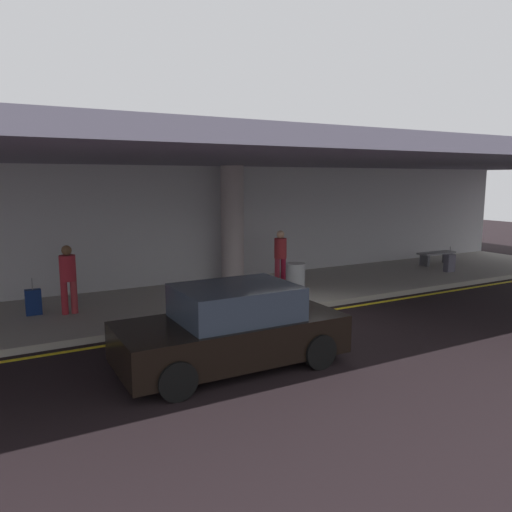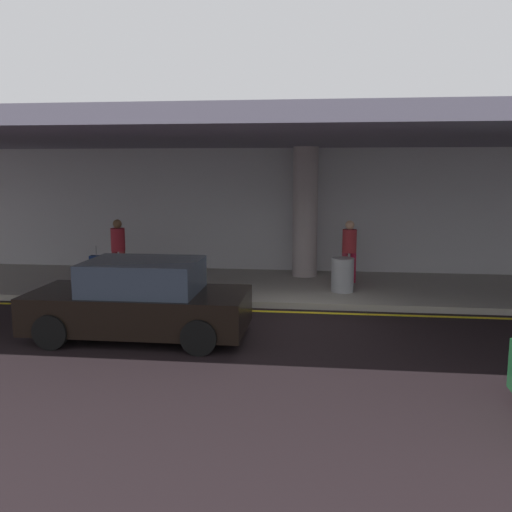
{
  "view_description": "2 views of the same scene",
  "coord_description": "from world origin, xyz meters",
  "px_view_note": "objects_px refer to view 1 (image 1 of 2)",
  "views": [
    {
      "loc": [
        -6.69,
        -9.29,
        3.4
      ],
      "look_at": [
        -0.38,
        2.17,
        1.35
      ],
      "focal_mm": 34.57,
      "sensor_mm": 36.0,
      "label": 1
    },
    {
      "loc": [
        0.5,
        -11.57,
        3.21
      ],
      "look_at": [
        -1.18,
        2.54,
        0.98
      ],
      "focal_mm": 39.42,
      "sensor_mm": 36.0,
      "label": 2
    }
  ],
  "objects_px": {
    "car_black": "(232,328)",
    "suitcase_upright_secondary": "(449,263)",
    "traveler_with_luggage": "(280,254)",
    "person_waiting_for_ride": "(68,275)",
    "bench_metal": "(436,255)",
    "trash_bin_steel": "(295,278)",
    "suitcase_upright_primary": "(33,302)",
    "support_column_left_mid": "(232,225)"
  },
  "relations": [
    {
      "from": "car_black",
      "to": "suitcase_upright_secondary",
      "type": "distance_m",
      "value": 11.18
    },
    {
      "from": "traveler_with_luggage",
      "to": "person_waiting_for_ride",
      "type": "distance_m",
      "value": 6.29
    },
    {
      "from": "bench_metal",
      "to": "traveler_with_luggage",
      "type": "bearing_deg",
      "value": -178.79
    },
    {
      "from": "bench_metal",
      "to": "trash_bin_steel",
      "type": "height_order",
      "value": "trash_bin_steel"
    },
    {
      "from": "car_black",
      "to": "trash_bin_steel",
      "type": "distance_m",
      "value": 5.52
    },
    {
      "from": "traveler_with_luggage",
      "to": "bench_metal",
      "type": "xyz_separation_m",
      "value": [
        7.1,
        0.15,
        -0.61
      ]
    },
    {
      "from": "bench_metal",
      "to": "trash_bin_steel",
      "type": "xyz_separation_m",
      "value": [
        -7.3,
        -1.32,
        0.07
      ]
    },
    {
      "from": "traveler_with_luggage",
      "to": "trash_bin_steel",
      "type": "xyz_separation_m",
      "value": [
        -0.21,
        -1.17,
        -0.54
      ]
    },
    {
      "from": "person_waiting_for_ride",
      "to": "suitcase_upright_primary",
      "type": "xyz_separation_m",
      "value": [
        -0.78,
        0.33,
        -0.65
      ]
    },
    {
      "from": "traveler_with_luggage",
      "to": "bench_metal",
      "type": "height_order",
      "value": "traveler_with_luggage"
    },
    {
      "from": "suitcase_upright_primary",
      "to": "suitcase_upright_secondary",
      "type": "bearing_deg",
      "value": 21.46
    },
    {
      "from": "support_column_left_mid",
      "to": "person_waiting_for_ride",
      "type": "height_order",
      "value": "support_column_left_mid"
    },
    {
      "from": "support_column_left_mid",
      "to": "trash_bin_steel",
      "type": "relative_size",
      "value": 4.29
    },
    {
      "from": "support_column_left_mid",
      "to": "traveler_with_luggage",
      "type": "relative_size",
      "value": 2.17
    },
    {
      "from": "support_column_left_mid",
      "to": "suitcase_upright_primary",
      "type": "height_order",
      "value": "support_column_left_mid"
    },
    {
      "from": "support_column_left_mid",
      "to": "suitcase_upright_secondary",
      "type": "distance_m",
      "value": 7.95
    },
    {
      "from": "bench_metal",
      "to": "suitcase_upright_primary",
      "type": "bearing_deg",
      "value": -178.97
    },
    {
      "from": "suitcase_upright_secondary",
      "to": "trash_bin_steel",
      "type": "distance_m",
      "value": 6.54
    },
    {
      "from": "suitcase_upright_primary",
      "to": "bench_metal",
      "type": "xyz_separation_m",
      "value": [
        14.14,
        0.25,
        0.04
      ]
    },
    {
      "from": "support_column_left_mid",
      "to": "person_waiting_for_ride",
      "type": "distance_m",
      "value": 5.29
    },
    {
      "from": "car_black",
      "to": "bench_metal",
      "type": "bearing_deg",
      "value": 26.3
    },
    {
      "from": "traveler_with_luggage",
      "to": "person_waiting_for_ride",
      "type": "height_order",
      "value": "same"
    },
    {
      "from": "person_waiting_for_ride",
      "to": "trash_bin_steel",
      "type": "xyz_separation_m",
      "value": [
        6.07,
        -0.73,
        -0.54
      ]
    },
    {
      "from": "trash_bin_steel",
      "to": "suitcase_upright_secondary",
      "type": "bearing_deg",
      "value": 0.52
    },
    {
      "from": "suitcase_upright_secondary",
      "to": "bench_metal",
      "type": "bearing_deg",
      "value": 31.65
    },
    {
      "from": "support_column_left_mid",
      "to": "suitcase_upright_secondary",
      "type": "xyz_separation_m",
      "value": [
        7.55,
        -1.97,
        -1.51
      ]
    },
    {
      "from": "car_black",
      "to": "suitcase_upright_primary",
      "type": "xyz_separation_m",
      "value": [
        -2.92,
        4.94,
        -0.25
      ]
    },
    {
      "from": "trash_bin_steel",
      "to": "car_black",
      "type": "bearing_deg",
      "value": -135.3
    },
    {
      "from": "trash_bin_steel",
      "to": "person_waiting_for_ride",
      "type": "bearing_deg",
      "value": 173.14
    },
    {
      "from": "suitcase_upright_primary",
      "to": "suitcase_upright_secondary",
      "type": "xyz_separation_m",
      "value": [
        13.38,
        -1.0,
        0.0
      ]
    },
    {
      "from": "support_column_left_mid",
      "to": "traveler_with_luggage",
      "type": "distance_m",
      "value": 1.72
    },
    {
      "from": "car_black",
      "to": "person_waiting_for_ride",
      "type": "relative_size",
      "value": 2.44
    },
    {
      "from": "support_column_left_mid",
      "to": "car_black",
      "type": "height_order",
      "value": "support_column_left_mid"
    },
    {
      "from": "traveler_with_luggage",
      "to": "suitcase_upright_secondary",
      "type": "relative_size",
      "value": 1.87
    },
    {
      "from": "car_black",
      "to": "suitcase_upright_primary",
      "type": "height_order",
      "value": "car_black"
    },
    {
      "from": "support_column_left_mid",
      "to": "trash_bin_steel",
      "type": "height_order",
      "value": "support_column_left_mid"
    },
    {
      "from": "car_black",
      "to": "traveler_with_luggage",
      "type": "distance_m",
      "value": 6.53
    },
    {
      "from": "support_column_left_mid",
      "to": "car_black",
      "type": "relative_size",
      "value": 0.89
    },
    {
      "from": "person_waiting_for_ride",
      "to": "trash_bin_steel",
      "type": "relative_size",
      "value": 1.98
    },
    {
      "from": "traveler_with_luggage",
      "to": "suitcase_upright_primary",
      "type": "xyz_separation_m",
      "value": [
        -7.05,
        -0.1,
        -0.65
      ]
    },
    {
      "from": "trash_bin_steel",
      "to": "traveler_with_luggage",
      "type": "bearing_deg",
      "value": 79.96
    },
    {
      "from": "traveler_with_luggage",
      "to": "trash_bin_steel",
      "type": "distance_m",
      "value": 1.3
    }
  ]
}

